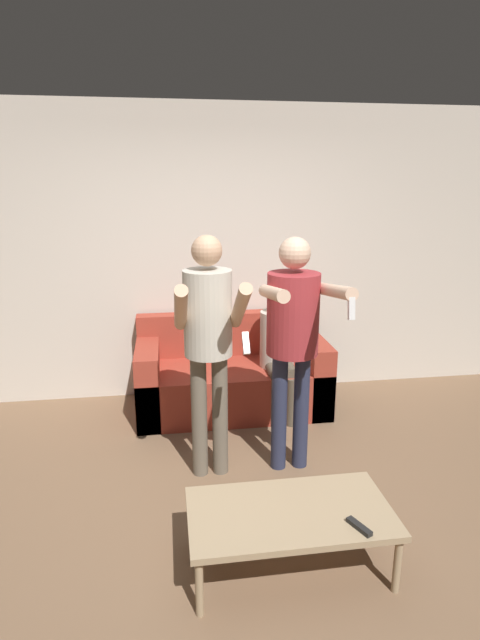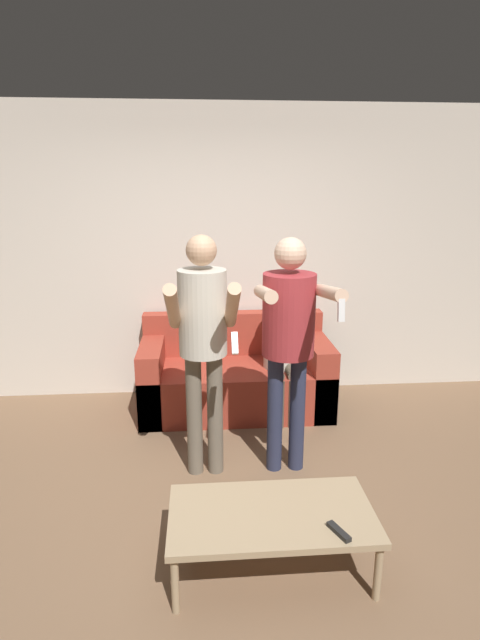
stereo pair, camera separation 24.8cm
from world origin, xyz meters
The scene contains 8 objects.
ground_plane centered at (0.00, 0.00, 0.00)m, with size 14.00×14.00×0.00m, color brown.
wall_back centered at (0.00, 2.09, 1.35)m, with size 6.40×0.06×2.70m.
couch centered at (0.19, 1.66, 0.29)m, with size 1.69×0.81×0.83m.
person_standing_left centered at (-0.10, 0.59, 1.06)m, with size 0.44×0.67×1.70m.
person_standing_right centered at (0.48, 0.59, 1.07)m, with size 0.48×0.75×1.68m.
person_seated centered at (0.59, 1.49, 0.63)m, with size 0.31×0.53×1.15m.
coffee_table centered at (0.24, -0.37, 0.32)m, with size 1.08×0.57×0.35m.
remote_on_table centered at (0.55, -0.56, 0.37)m, with size 0.09×0.15×0.02m.
Camera 1 is at (-0.35, -2.56, 2.02)m, focal length 28.00 mm.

